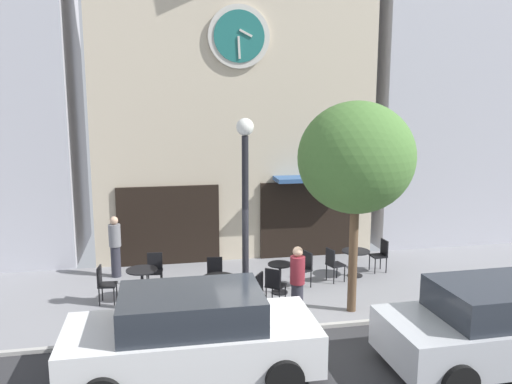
# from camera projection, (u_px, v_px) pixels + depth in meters

# --- Properties ---
(ground_plane) EXTENTS (27.53, 10.38, 0.13)m
(ground_plane) POSITION_uv_depth(u_px,v_px,m) (283.00, 335.00, 10.71)
(ground_plane) COLOR gray
(clock_building) EXTENTS (8.33, 3.43, 11.39)m
(clock_building) POSITION_uv_depth(u_px,v_px,m) (233.00, 61.00, 15.71)
(clock_building) COLOR beige
(clock_building) RESTS_ON ground_plane
(neighbor_building_right) EXTENTS (6.06, 3.83, 15.08)m
(neighbor_building_right) POSITION_uv_depth(u_px,v_px,m) (451.00, 15.00, 17.66)
(neighbor_building_right) COLOR #B2B2BC
(neighbor_building_right) RESTS_ON ground_plane
(street_lamp) EXTENTS (0.36, 0.36, 4.38)m
(street_lamp) POSITION_uv_depth(u_px,v_px,m) (245.00, 222.00, 10.90)
(street_lamp) COLOR black
(street_lamp) RESTS_ON ground_plane
(street_tree) EXTENTS (2.58, 2.32, 4.73)m
(street_tree) POSITION_uv_depth(u_px,v_px,m) (356.00, 158.00, 11.29)
(street_tree) COLOR brown
(street_tree) RESTS_ON ground_plane
(cafe_table_near_door) EXTENTS (0.74, 0.74, 0.77)m
(cafe_table_near_door) POSITION_uv_depth(u_px,v_px,m) (142.00, 278.00, 12.40)
(cafe_table_near_door) COLOR black
(cafe_table_near_door) RESTS_ON ground_plane
(cafe_table_rightmost) EXTENTS (0.77, 0.77, 0.72)m
(cafe_table_rightmost) POSITION_uv_depth(u_px,v_px,m) (219.00, 285.00, 12.03)
(cafe_table_rightmost) COLOR black
(cafe_table_rightmost) RESTS_ON ground_plane
(cafe_table_leftmost) EXTENTS (0.60, 0.60, 0.76)m
(cafe_table_leftmost) POSITION_uv_depth(u_px,v_px,m) (280.00, 274.00, 12.89)
(cafe_table_leftmost) COLOR black
(cafe_table_leftmost) RESTS_ON ground_plane
(cafe_table_center_right) EXTENTS (0.75, 0.75, 0.72)m
(cafe_table_center_right) POSITION_uv_depth(u_px,v_px,m) (356.00, 257.00, 14.12)
(cafe_table_center_right) COLOR black
(cafe_table_center_right) RESTS_ON ground_plane
(cafe_chair_facing_street) EXTENTS (0.49, 0.49, 0.90)m
(cafe_chair_facing_street) POSITION_uv_depth(u_px,v_px,m) (333.00, 262.00, 13.70)
(cafe_chair_facing_street) COLOR black
(cafe_chair_facing_street) RESTS_ON ground_plane
(cafe_chair_by_entrance) EXTENTS (0.44, 0.44, 0.90)m
(cafe_chair_by_entrance) POSITION_uv_depth(u_px,v_px,m) (104.00, 282.00, 12.24)
(cafe_chair_by_entrance) COLOR black
(cafe_chair_by_entrance) RESTS_ON ground_plane
(cafe_chair_left_end) EXTENTS (0.55, 0.55, 0.90)m
(cafe_chair_left_end) POSITION_uv_depth(u_px,v_px,m) (255.00, 289.00, 11.78)
(cafe_chair_left_end) COLOR black
(cafe_chair_left_end) RESTS_ON ground_plane
(cafe_chair_corner) EXTENTS (0.50, 0.50, 0.90)m
(cafe_chair_corner) POSITION_uv_depth(u_px,v_px,m) (305.00, 266.00, 13.37)
(cafe_chair_corner) COLOR black
(cafe_chair_corner) RESTS_ON ground_plane
(cafe_chair_outer) EXTENTS (0.42, 0.42, 0.90)m
(cafe_chair_outer) POSITION_uv_depth(u_px,v_px,m) (381.00, 253.00, 14.52)
(cafe_chair_outer) COLOR black
(cafe_chair_outer) RESTS_ON ground_plane
(cafe_chair_near_tree) EXTENTS (0.44, 0.44, 0.90)m
(cafe_chair_near_tree) POSITION_uv_depth(u_px,v_px,m) (155.00, 268.00, 13.24)
(cafe_chair_near_tree) COLOR black
(cafe_chair_near_tree) RESTS_ON ground_plane
(cafe_chair_near_lamp) EXTENTS (0.56, 0.56, 0.90)m
(cafe_chair_near_lamp) POSITION_uv_depth(u_px,v_px,m) (274.00, 283.00, 12.14)
(cafe_chair_near_lamp) COLOR black
(cafe_chair_near_lamp) RESTS_ON ground_plane
(cafe_chair_under_awning) EXTENTS (0.44, 0.44, 0.90)m
(cafe_chair_under_awning) POSITION_uv_depth(u_px,v_px,m) (215.00, 273.00, 12.87)
(cafe_chair_under_awning) COLOR black
(cafe_chair_under_awning) RESTS_ON ground_plane
(pedestrian_grey) EXTENTS (0.44, 0.44, 1.67)m
(pedestrian_grey) POSITION_uv_depth(u_px,v_px,m) (115.00, 246.00, 14.03)
(pedestrian_grey) COLOR #2D2D38
(pedestrian_grey) RESTS_ON ground_plane
(pedestrian_maroon) EXTENTS (0.39, 0.39, 1.67)m
(pedestrian_maroon) POSITION_uv_depth(u_px,v_px,m) (297.00, 283.00, 11.21)
(pedestrian_maroon) COLOR #2D2D38
(pedestrian_maroon) RESTS_ON ground_plane
(parked_car_white) EXTENTS (4.32, 2.05, 1.55)m
(parked_car_white) POSITION_uv_depth(u_px,v_px,m) (192.00, 336.00, 8.94)
(parked_car_white) COLOR white
(parked_car_white) RESTS_ON ground_plane
(parked_car_silver) EXTENTS (4.33, 2.08, 1.55)m
(parked_car_silver) POSITION_uv_depth(u_px,v_px,m) (502.00, 325.00, 9.35)
(parked_car_silver) COLOR #B7BABF
(parked_car_silver) RESTS_ON ground_plane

